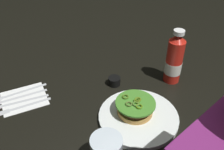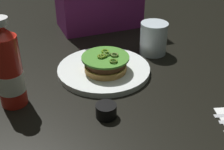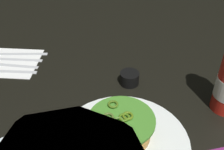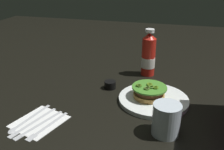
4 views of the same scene
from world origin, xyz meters
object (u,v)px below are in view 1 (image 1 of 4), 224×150
at_px(spoon_utensil, 14,93).
at_px(butter_knife, 16,97).
at_px(fork_utensil, 21,106).
at_px(dinner_plate, 138,117).
at_px(condiment_cup, 114,81).
at_px(ketchup_bottle, 174,60).
at_px(napkin, 24,98).
at_px(burger_sandwich, 135,107).
at_px(steak_knife, 17,102).

xyz_separation_m(spoon_utensil, butter_knife, (0.00, 0.03, -0.00)).
bearing_deg(fork_utensil, butter_knife, -99.48).
distance_m(dinner_plate, condiment_cup, 0.21).
xyz_separation_m(ketchup_bottle, napkin, (0.52, -0.30, -0.10)).
relative_size(spoon_utensil, butter_knife, 0.97).
relative_size(dinner_plate, burger_sandwich, 2.01).
relative_size(napkin, steak_knife, 0.83).
distance_m(ketchup_bottle, butter_knife, 0.63).
height_order(napkin, fork_utensil, fork_utensil).
height_order(dinner_plate, steak_knife, dinner_plate).
bearing_deg(ketchup_bottle, steak_knife, -28.76).
bearing_deg(ketchup_bottle, dinner_plate, 12.92).
height_order(spoon_utensil, fork_utensil, same).
relative_size(napkin, fork_utensil, 0.88).
height_order(burger_sandwich, fork_utensil, burger_sandwich).
height_order(condiment_cup, spoon_utensil, condiment_cup).
distance_m(burger_sandwich, steak_knife, 0.44).
bearing_deg(steak_knife, fork_utensil, 86.13).
distance_m(burger_sandwich, fork_utensil, 0.42).
bearing_deg(fork_utensil, napkin, -129.49).
bearing_deg(dinner_plate, ketchup_bottle, -167.08).
relative_size(steak_knife, fork_utensil, 1.06).
bearing_deg(steak_knife, dinner_plate, 127.65).
xyz_separation_m(burger_sandwich, steak_knife, (0.28, -0.34, -0.04)).
height_order(dinner_plate, napkin, dinner_plate).
xyz_separation_m(condiment_cup, napkin, (0.32, -0.17, -0.02)).
height_order(dinner_plate, spoon_utensil, dinner_plate).
height_order(condiment_cup, fork_utensil, condiment_cup).
height_order(burger_sandwich, ketchup_bottle, ketchup_bottle).
bearing_deg(burger_sandwich, butter_knife, -53.58).
bearing_deg(dinner_plate, steak_knife, -52.35).
relative_size(dinner_plate, fork_utensil, 1.50).
xyz_separation_m(condiment_cup, butter_knife, (0.34, -0.19, -0.01)).
bearing_deg(fork_utensil, burger_sandwich, 132.32).
relative_size(condiment_cup, fork_utensil, 0.28).
bearing_deg(burger_sandwich, fork_utensil, -47.68).
distance_m(burger_sandwich, napkin, 0.43).
distance_m(dinner_plate, steak_knife, 0.45).
bearing_deg(dinner_plate, napkin, -55.71).
xyz_separation_m(dinner_plate, butter_knife, (0.27, -0.39, -0.00)).
relative_size(ketchup_bottle, condiment_cup, 4.52).
height_order(steak_knife, fork_utensil, same).
height_order(dinner_plate, burger_sandwich, burger_sandwich).
relative_size(dinner_plate, butter_knife, 1.36).
distance_m(burger_sandwich, butter_knife, 0.46).
xyz_separation_m(condiment_cup, spoon_utensil, (0.33, -0.21, -0.01)).
relative_size(dinner_plate, condiment_cup, 5.46).
bearing_deg(fork_utensil, spoon_utensil, -99.22).
distance_m(ketchup_bottle, fork_utensil, 0.62).
xyz_separation_m(napkin, spoon_utensil, (0.02, -0.05, 0.00)).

